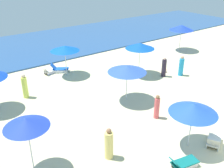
{
  "coord_description": "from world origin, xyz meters",
  "views": [
    {
      "loc": [
        -10.61,
        -3.1,
        8.29
      ],
      "look_at": [
        -1.33,
        9.36,
        1.02
      ],
      "focal_mm": 41.44,
      "sensor_mm": 36.0,
      "label": 1
    }
  ],
  "objects_px": {
    "umbrella_4": "(182,28)",
    "umbrella_5": "(140,46)",
    "lounge_chair_6_1": "(50,71)",
    "lounge_chair_6_0": "(59,69)",
    "lounge_chair_3_0": "(183,163)",
    "beach_ball_0": "(164,70)",
    "umbrella_6": "(65,48)",
    "lounge_chair_3_1": "(214,141)",
    "umbrella_0": "(127,69)",
    "umbrella_3": "(193,108)",
    "beachgoer_4": "(25,87)",
    "beachgoer_1": "(181,66)",
    "beachgoer_3": "(164,68)",
    "beachgoer_5": "(157,107)",
    "beachgoer_2": "(109,144)",
    "umbrella_7": "(26,123)"
  },
  "relations": [
    {
      "from": "umbrella_3",
      "to": "umbrella_6",
      "type": "bearing_deg",
      "value": 93.01
    },
    {
      "from": "umbrella_0",
      "to": "umbrella_3",
      "type": "bearing_deg",
      "value": -96.02
    },
    {
      "from": "umbrella_3",
      "to": "beach_ball_0",
      "type": "xyz_separation_m",
      "value": [
        6.25,
        7.44,
        -1.96
      ]
    },
    {
      "from": "umbrella_0",
      "to": "umbrella_6",
      "type": "bearing_deg",
      "value": 101.03
    },
    {
      "from": "umbrella_5",
      "to": "beachgoer_5",
      "type": "bearing_deg",
      "value": -123.04
    },
    {
      "from": "lounge_chair_3_1",
      "to": "beachgoer_4",
      "type": "distance_m",
      "value": 12.1
    },
    {
      "from": "umbrella_0",
      "to": "beachgoer_1",
      "type": "height_order",
      "value": "umbrella_0"
    },
    {
      "from": "umbrella_6",
      "to": "lounge_chair_6_1",
      "type": "height_order",
      "value": "umbrella_6"
    },
    {
      "from": "umbrella_7",
      "to": "beachgoer_5",
      "type": "xyz_separation_m",
      "value": [
        7.4,
        -0.25,
        -1.73
      ]
    },
    {
      "from": "lounge_chair_3_1",
      "to": "umbrella_5",
      "type": "bearing_deg",
      "value": -45.55
    },
    {
      "from": "lounge_chair_6_1",
      "to": "umbrella_7",
      "type": "height_order",
      "value": "umbrella_7"
    },
    {
      "from": "lounge_chair_3_1",
      "to": "umbrella_7",
      "type": "distance_m",
      "value": 8.97
    },
    {
      "from": "beachgoer_3",
      "to": "beach_ball_0",
      "type": "xyz_separation_m",
      "value": [
        0.73,
        0.61,
        -0.55
      ]
    },
    {
      "from": "umbrella_5",
      "to": "beachgoer_3",
      "type": "bearing_deg",
      "value": -47.94
    },
    {
      "from": "umbrella_3",
      "to": "beach_ball_0",
      "type": "bearing_deg",
      "value": 49.97
    },
    {
      "from": "lounge_chair_3_0",
      "to": "beachgoer_1",
      "type": "bearing_deg",
      "value": -37.62
    },
    {
      "from": "umbrella_3",
      "to": "lounge_chair_6_0",
      "type": "xyz_separation_m",
      "value": [
        -0.79,
        12.7,
        -1.87
      ]
    },
    {
      "from": "umbrella_3",
      "to": "beachgoer_1",
      "type": "relative_size",
      "value": 1.46
    },
    {
      "from": "umbrella_0",
      "to": "beachgoer_2",
      "type": "bearing_deg",
      "value": -137.65
    },
    {
      "from": "beachgoer_3",
      "to": "umbrella_3",
      "type": "bearing_deg",
      "value": 131.49
    },
    {
      "from": "umbrella_5",
      "to": "lounge_chair_6_0",
      "type": "relative_size",
      "value": 1.71
    },
    {
      "from": "beachgoer_3",
      "to": "umbrella_6",
      "type": "bearing_deg",
      "value": 41.83
    },
    {
      "from": "beach_ball_0",
      "to": "umbrella_6",
      "type": "bearing_deg",
      "value": 148.01
    },
    {
      "from": "umbrella_3",
      "to": "beachgoer_3",
      "type": "height_order",
      "value": "umbrella_3"
    },
    {
      "from": "beachgoer_2",
      "to": "beach_ball_0",
      "type": "bearing_deg",
      "value": -33.89
    },
    {
      "from": "umbrella_0",
      "to": "lounge_chair_3_0",
      "type": "xyz_separation_m",
      "value": [
        -2.01,
        -6.4,
        -1.96
      ]
    },
    {
      "from": "beach_ball_0",
      "to": "beachgoer_3",
      "type": "bearing_deg",
      "value": -140.29
    },
    {
      "from": "lounge_chair_6_0",
      "to": "beachgoer_5",
      "type": "height_order",
      "value": "beachgoer_5"
    },
    {
      "from": "lounge_chair_3_1",
      "to": "umbrella_6",
      "type": "bearing_deg",
      "value": -18.85
    },
    {
      "from": "umbrella_4",
      "to": "umbrella_5",
      "type": "distance_m",
      "value": 8.15
    },
    {
      "from": "beachgoer_4",
      "to": "umbrella_4",
      "type": "bearing_deg",
      "value": -131.89
    },
    {
      "from": "umbrella_7",
      "to": "beachgoer_3",
      "type": "height_order",
      "value": "umbrella_7"
    },
    {
      "from": "umbrella_4",
      "to": "lounge_chair_6_1",
      "type": "distance_m",
      "value": 13.88
    },
    {
      "from": "beachgoer_3",
      "to": "beachgoer_5",
      "type": "relative_size",
      "value": 1.08
    },
    {
      "from": "lounge_chair_6_1",
      "to": "umbrella_6",
      "type": "bearing_deg",
      "value": -152.13
    },
    {
      "from": "beach_ball_0",
      "to": "umbrella_5",
      "type": "bearing_deg",
      "value": 157.11
    },
    {
      "from": "lounge_chair_3_0",
      "to": "beachgoer_2",
      "type": "distance_m",
      "value": 3.41
    },
    {
      "from": "umbrella_5",
      "to": "beachgoer_3",
      "type": "xyz_separation_m",
      "value": [
        1.34,
        -1.48,
        -1.69
      ]
    },
    {
      "from": "lounge_chair_6_0",
      "to": "lounge_chair_3_0",
      "type": "bearing_deg",
      "value": -149.66
    },
    {
      "from": "lounge_chair_6_1",
      "to": "beachgoer_1",
      "type": "xyz_separation_m",
      "value": [
        8.34,
        -6.71,
        0.52
      ]
    },
    {
      "from": "lounge_chair_6_0",
      "to": "lounge_chair_6_1",
      "type": "distance_m",
      "value": 0.76
    },
    {
      "from": "beachgoer_3",
      "to": "beachgoer_4",
      "type": "height_order",
      "value": "beachgoer_4"
    },
    {
      "from": "lounge_chair_6_0",
      "to": "beachgoer_5",
      "type": "distance_m",
      "value": 10.01
    },
    {
      "from": "lounge_chair_6_1",
      "to": "lounge_chair_6_0",
      "type": "bearing_deg",
      "value": -114.19
    },
    {
      "from": "beachgoer_3",
      "to": "lounge_chair_3_1",
      "type": "bearing_deg",
      "value": 139.77
    },
    {
      "from": "beachgoer_1",
      "to": "umbrella_6",
      "type": "bearing_deg",
      "value": 14.63
    },
    {
      "from": "lounge_chair_3_1",
      "to": "beachgoer_1",
      "type": "height_order",
      "value": "beachgoer_1"
    },
    {
      "from": "beachgoer_4",
      "to": "beach_ball_0",
      "type": "distance_m",
      "value": 11.2
    },
    {
      "from": "beachgoer_5",
      "to": "beachgoer_2",
      "type": "bearing_deg",
      "value": -161.32
    },
    {
      "from": "lounge_chair_3_0",
      "to": "beach_ball_0",
      "type": "height_order",
      "value": "lounge_chair_3_0"
    }
  ]
}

